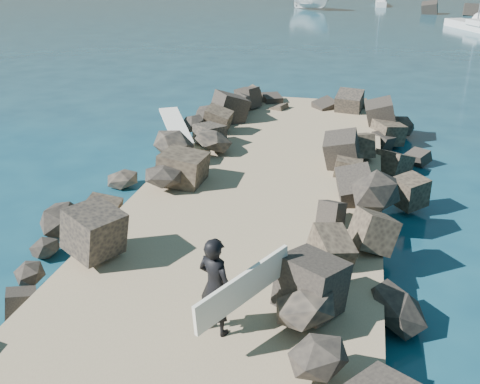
{
  "coord_description": "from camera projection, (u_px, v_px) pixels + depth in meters",
  "views": [
    {
      "loc": [
        2.32,
        -10.94,
        6.03
      ],
      "look_at": [
        0.0,
        -1.0,
        1.5
      ],
      "focal_mm": 40.0,
      "sensor_mm": 36.0,
      "label": 1
    }
  ],
  "objects": [
    {
      "name": "surfboard_resting",
      "position": [
        176.0,
        130.0,
        16.72
      ],
      "size": [
        1.76,
        2.37,
        0.08
      ],
      "primitive_type": "cube",
      "rotation": [
        0.0,
        0.0,
        0.55
      ],
      "color": "white",
      "rests_on": "riprap_left"
    },
    {
      "name": "jetty",
      "position": [
        229.0,
        266.0,
        10.77
      ],
      "size": [
        6.0,
        26.0,
        0.6
      ],
      "primitive_type": "cube",
      "color": "#8C7759",
      "rests_on": "ground"
    },
    {
      "name": "riprap_right",
      "position": [
        377.0,
        262.0,
        10.53
      ],
      "size": [
        2.6,
        22.0,
        1.0
      ],
      "primitive_type": "cube",
      "color": "black",
      "rests_on": "ground"
    },
    {
      "name": "sailboat_b",
      "position": [
        381.0,
        3.0,
        69.5
      ],
      "size": [
        1.33,
        5.55,
        6.82
      ],
      "color": "silver",
      "rests_on": "ground"
    },
    {
      "name": "riprap_left",
      "position": [
        106.0,
        230.0,
        11.73
      ],
      "size": [
        2.6,
        22.0,
        1.0
      ],
      "primitive_type": "cube",
      "color": "black",
      "rests_on": "ground"
    },
    {
      "name": "ground",
      "position": [
        250.0,
        233.0,
        12.67
      ],
      "size": [
        800.0,
        800.0,
        0.0
      ],
      "primitive_type": "plane",
      "color": "#0F384C",
      "rests_on": "ground"
    },
    {
      "name": "sailboat_c",
      "position": [
        477.0,
        26.0,
        46.68
      ],
      "size": [
        4.69,
        7.94,
        9.43
      ],
      "color": "silver",
      "rests_on": "ground"
    },
    {
      "name": "surfer_with_board",
      "position": [
        219.0,
        286.0,
        8.11
      ],
      "size": [
        1.35,
        1.8,
        1.65
      ],
      "color": "black",
      "rests_on": "jetty"
    }
  ]
}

